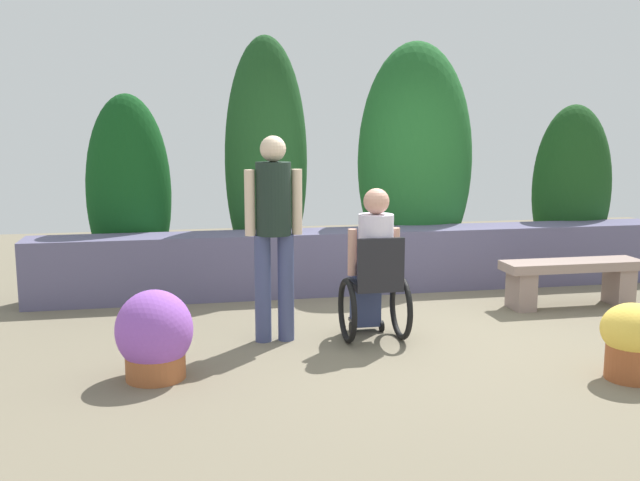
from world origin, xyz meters
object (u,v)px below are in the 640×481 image
Objects in this scene: stone_bench at (571,276)px; flower_pot_terracotta_by_wall at (633,339)px; person_in_wheelchair at (374,270)px; person_standing_companion at (274,224)px; flower_pot_purple_near at (155,337)px.

flower_pot_terracotta_by_wall reaches higher than stone_bench.
person_in_wheelchair is 2.10m from flower_pot_terracotta_by_wall.
person_standing_companion is at bearing 172.83° from person_in_wheelchair.
flower_pot_purple_near is at bearing 168.51° from flower_pot_terracotta_by_wall.
flower_pot_terracotta_by_wall is at bearing -105.57° from stone_bench.
person_standing_companion is 1.43m from flower_pot_purple_near.
flower_pot_purple_near reaches higher than stone_bench.
person_in_wheelchair reaches higher than stone_bench.
person_in_wheelchair is 2.33× the size of flower_pot_terracotta_by_wall.
person_standing_companion reaches higher than person_in_wheelchair.
person_in_wheelchair is 0.95m from person_standing_companion.
flower_pot_purple_near is at bearing -158.64° from stone_bench.
person_in_wheelchair is at bearing -159.39° from stone_bench.
stone_bench is 2.43m from person_in_wheelchair.
stone_bench is 2.15m from flower_pot_terracotta_by_wall.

